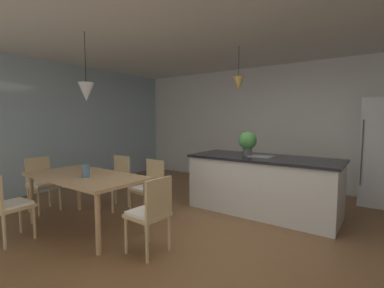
% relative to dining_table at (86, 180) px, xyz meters
% --- Properties ---
extents(ground_plane, '(10.00, 8.40, 0.04)m').
position_rel_dining_table_xyz_m(ground_plane, '(1.62, 0.75, -0.69)').
color(ground_plane, brown).
extents(ceiling_slab, '(10.00, 8.40, 0.12)m').
position_rel_dining_table_xyz_m(ceiling_slab, '(1.62, 0.75, 2.09)').
color(ceiling_slab, silver).
extents(wall_back_kitchen, '(10.00, 0.12, 2.70)m').
position_rel_dining_table_xyz_m(wall_back_kitchen, '(1.62, 4.01, 0.68)').
color(wall_back_kitchen, silver).
rests_on(wall_back_kitchen, ground_plane).
extents(window_wall_left_glazing, '(0.06, 8.40, 2.70)m').
position_rel_dining_table_xyz_m(window_wall_left_glazing, '(-2.44, 0.75, 0.68)').
color(window_wall_left_glazing, '#9EB7C6').
rests_on(window_wall_left_glazing, ground_plane).
extents(dining_table, '(1.72, 0.89, 0.74)m').
position_rel_dining_table_xyz_m(dining_table, '(0.00, 0.00, 0.00)').
color(dining_table, tan).
rests_on(dining_table, ground_plane).
extents(chair_window_end, '(0.40, 0.40, 0.87)m').
position_rel_dining_table_xyz_m(chair_window_end, '(-1.23, -0.00, -0.19)').
color(chair_window_end, tan).
rests_on(chair_window_end, ground_plane).
extents(chair_near_left, '(0.43, 0.43, 0.87)m').
position_rel_dining_table_xyz_m(chair_near_left, '(-0.38, -0.82, -0.19)').
color(chair_near_left, tan).
rests_on(chair_near_left, ground_plane).
extents(chair_far_left, '(0.40, 0.40, 0.87)m').
position_rel_dining_table_xyz_m(chair_far_left, '(-0.39, 0.82, -0.19)').
color(chair_far_left, tan).
rests_on(chair_far_left, ground_plane).
extents(chair_kitchen_end, '(0.41, 0.41, 0.87)m').
position_rel_dining_table_xyz_m(chair_kitchen_end, '(1.23, -0.00, -0.19)').
color(chair_kitchen_end, tan).
rests_on(chair_kitchen_end, ground_plane).
extents(chair_far_right, '(0.43, 0.43, 0.87)m').
position_rel_dining_table_xyz_m(chair_far_right, '(0.39, 0.82, -0.19)').
color(chair_far_right, tan).
rests_on(chair_far_right, ground_plane).
extents(kitchen_island, '(2.32, 0.96, 0.91)m').
position_rel_dining_table_xyz_m(kitchen_island, '(1.72, 2.04, -0.21)').
color(kitchen_island, silver).
rests_on(kitchen_island, ground_plane).
extents(pendant_over_table, '(0.22, 0.22, 0.95)m').
position_rel_dining_table_xyz_m(pendant_over_table, '(-0.14, 0.14, 1.21)').
color(pendant_over_table, black).
extents(pendant_over_island_main, '(0.18, 0.18, 0.72)m').
position_rel_dining_table_xyz_m(pendant_over_island_main, '(1.27, 2.04, 1.42)').
color(pendant_over_island_main, black).
extents(potted_plant_on_island, '(0.30, 0.30, 0.40)m').
position_rel_dining_table_xyz_m(potted_plant_on_island, '(1.45, 2.04, 0.46)').
color(potted_plant_on_island, '#4C4C51').
rests_on(potted_plant_on_island, kitchen_island).
extents(vase_on_dining_table, '(0.09, 0.09, 0.16)m').
position_rel_dining_table_xyz_m(vase_on_dining_table, '(0.13, -0.07, 0.15)').
color(vase_on_dining_table, slate).
rests_on(vase_on_dining_table, dining_table).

